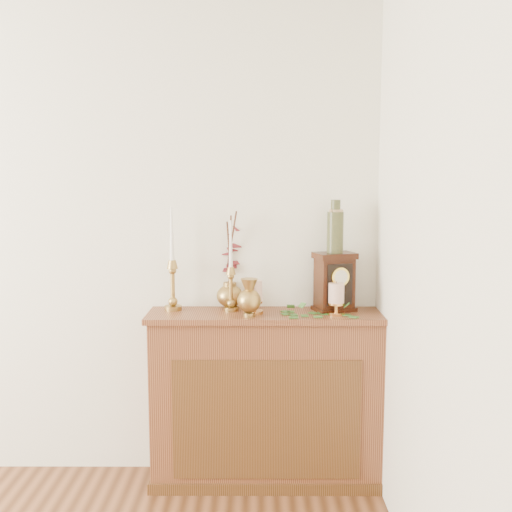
{
  "coord_description": "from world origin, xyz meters",
  "views": [
    {
      "loc": [
        1.36,
        -0.96,
        1.63
      ],
      "look_at": [
        1.35,
        2.05,
        1.23
      ],
      "focal_mm": 42.0,
      "sensor_mm": 36.0,
      "label": 1
    }
  ],
  "objects_px": {
    "candlestick_left": "(173,277)",
    "ceramic_vase": "(335,229)",
    "candlestick_center": "(231,282)",
    "ginger_jar": "(231,264)",
    "mantel_clock": "(335,282)",
    "bud_vase": "(249,298)"
  },
  "relations": [
    {
      "from": "candlestick_left",
      "to": "ginger_jar",
      "type": "bearing_deg",
      "value": 15.97
    },
    {
      "from": "bud_vase",
      "to": "ceramic_vase",
      "type": "bearing_deg",
      "value": 18.44
    },
    {
      "from": "candlestick_left",
      "to": "candlestick_center",
      "type": "distance_m",
      "value": 0.31
    },
    {
      "from": "candlestick_left",
      "to": "candlestick_center",
      "type": "xyz_separation_m",
      "value": [
        0.31,
        -0.02,
        -0.02
      ]
    },
    {
      "from": "candlestick_center",
      "to": "bud_vase",
      "type": "height_order",
      "value": "candlestick_center"
    },
    {
      "from": "candlestick_left",
      "to": "ceramic_vase",
      "type": "relative_size",
      "value": 1.98
    },
    {
      "from": "candlestick_left",
      "to": "ceramic_vase",
      "type": "bearing_deg",
      "value": -0.63
    },
    {
      "from": "candlestick_center",
      "to": "bud_vase",
      "type": "relative_size",
      "value": 2.45
    },
    {
      "from": "bud_vase",
      "to": "mantel_clock",
      "type": "distance_m",
      "value": 0.47
    },
    {
      "from": "candlestick_left",
      "to": "bud_vase",
      "type": "height_order",
      "value": "candlestick_left"
    },
    {
      "from": "ginger_jar",
      "to": "ceramic_vase",
      "type": "height_order",
      "value": "ceramic_vase"
    },
    {
      "from": "candlestick_left",
      "to": "ceramic_vase",
      "type": "xyz_separation_m",
      "value": [
        0.86,
        -0.01,
        0.25
      ]
    },
    {
      "from": "ginger_jar",
      "to": "bud_vase",
      "type": "bearing_deg",
      "value": -67.77
    },
    {
      "from": "bud_vase",
      "to": "ceramic_vase",
      "type": "height_order",
      "value": "ceramic_vase"
    },
    {
      "from": "candlestick_left",
      "to": "candlestick_center",
      "type": "relative_size",
      "value": 1.14
    },
    {
      "from": "mantel_clock",
      "to": "ceramic_vase",
      "type": "xyz_separation_m",
      "value": [
        -0.0,
        0.0,
        0.28
      ]
    },
    {
      "from": "ceramic_vase",
      "to": "mantel_clock",
      "type": "bearing_deg",
      "value": -70.61
    },
    {
      "from": "candlestick_left",
      "to": "bud_vase",
      "type": "bearing_deg",
      "value": -21.21
    },
    {
      "from": "mantel_clock",
      "to": "ceramic_vase",
      "type": "relative_size",
      "value": 1.12
    },
    {
      "from": "candlestick_center",
      "to": "mantel_clock",
      "type": "height_order",
      "value": "candlestick_center"
    },
    {
      "from": "ginger_jar",
      "to": "mantel_clock",
      "type": "height_order",
      "value": "ginger_jar"
    },
    {
      "from": "bud_vase",
      "to": "candlestick_center",
      "type": "bearing_deg",
      "value": 125.09
    }
  ]
}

